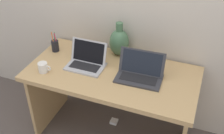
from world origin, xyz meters
TOP-DOWN VIEW (x-y plane):
  - ground_plane at (0.00, 0.00)m, footprint 6.00×6.00m
  - back_wall at (0.00, 0.38)m, footprint 4.40×0.04m
  - desk at (0.00, 0.00)m, footprint 1.39×0.69m
  - laptop_left at (-0.23, 0.02)m, footprint 0.31×0.22m
  - laptop_right at (0.23, 0.02)m, footprint 0.37×0.23m
  - green_vase at (-0.04, 0.28)m, footprint 0.17×0.17m
  - coffee_mug at (-0.52, -0.19)m, footprint 0.11×0.08m
  - pen_cup at (-0.60, 0.12)m, footprint 0.07×0.07m
  - power_brick at (-0.03, 0.15)m, footprint 0.07×0.07m

SIDE VIEW (x-z plane):
  - ground_plane at x=0.00m, z-range 0.00..0.00m
  - power_brick at x=-0.03m, z-range 0.00..0.03m
  - desk at x=0.00m, z-range 0.20..0.94m
  - coffee_mug at x=-0.52m, z-range 0.73..0.82m
  - laptop_left at x=-0.23m, z-range 0.68..0.89m
  - pen_cup at x=-0.60m, z-range 0.69..0.88m
  - laptop_right at x=0.23m, z-range 0.68..0.89m
  - green_vase at x=-0.04m, z-range 0.71..1.01m
  - back_wall at x=0.00m, z-range 0.00..2.40m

